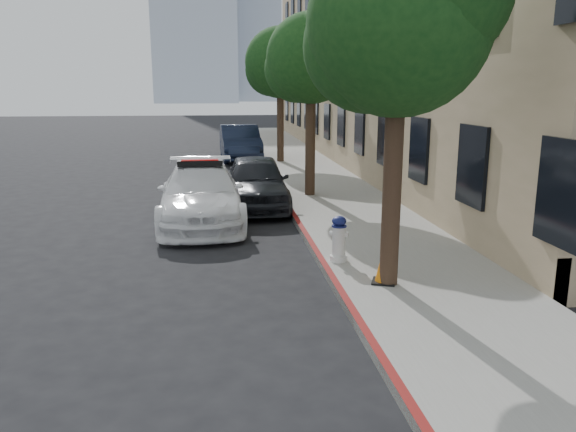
# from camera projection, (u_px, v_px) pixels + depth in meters

# --- Properties ---
(ground) EXTENTS (120.00, 120.00, 0.00)m
(ground) POSITION_uv_depth(u_px,v_px,m) (212.00, 262.00, 10.89)
(ground) COLOR black
(ground) RESTS_ON ground
(sidewalk) EXTENTS (3.20, 50.00, 0.15)m
(sidewalk) POSITION_uv_depth(u_px,v_px,m) (311.00, 176.00, 20.98)
(sidewalk) COLOR gray
(sidewalk) RESTS_ON ground
(curb_strip) EXTENTS (0.12, 50.00, 0.15)m
(curb_strip) POSITION_uv_depth(u_px,v_px,m) (270.00, 177.00, 20.80)
(curb_strip) COLOR maroon
(curb_strip) RESTS_ON ground
(building) EXTENTS (8.00, 36.00, 10.00)m
(building) POSITION_uv_depth(u_px,v_px,m) (416.00, 49.00, 25.40)
(building) COLOR tan
(building) RESTS_ON ground
(tower_right) EXTENTS (14.00, 14.00, 44.00)m
(tower_right) POSITION_uv_depth(u_px,v_px,m) (250.00, 10.00, 137.63)
(tower_right) COLOR #9EA8B7
(tower_right) RESTS_ON ground
(tree_near) EXTENTS (2.92, 2.82, 5.62)m
(tree_near) POSITION_uv_depth(u_px,v_px,m) (401.00, 21.00, 8.35)
(tree_near) COLOR black
(tree_near) RESTS_ON sidewalk
(tree_mid) EXTENTS (2.77, 2.64, 5.43)m
(tree_mid) POSITION_uv_depth(u_px,v_px,m) (312.00, 57.00, 16.11)
(tree_mid) COLOR black
(tree_mid) RESTS_ON sidewalk
(tree_far) EXTENTS (3.10, 3.00, 5.81)m
(tree_far) POSITION_uv_depth(u_px,v_px,m) (281.00, 62.00, 23.79)
(tree_far) COLOR black
(tree_far) RESTS_ON sidewalk
(police_car) EXTENTS (2.15, 5.03, 1.60)m
(police_car) POSITION_uv_depth(u_px,v_px,m) (201.00, 194.00, 13.92)
(police_car) COLOR white
(police_car) RESTS_ON ground
(parked_car_mid) EXTENTS (1.84, 4.37, 1.47)m
(parked_car_mid) POSITION_uv_depth(u_px,v_px,m) (256.00, 182.00, 15.71)
(parked_car_mid) COLOR black
(parked_car_mid) RESTS_ON ground
(parked_car_far) EXTENTS (1.90, 4.96, 1.61)m
(parked_car_far) POSITION_uv_depth(u_px,v_px,m) (240.00, 143.00, 26.14)
(parked_car_far) COLOR black
(parked_car_far) RESTS_ON ground
(fire_hydrant) EXTENTS (0.36, 0.33, 0.86)m
(fire_hydrant) POSITION_uv_depth(u_px,v_px,m) (339.00, 239.00, 10.41)
(fire_hydrant) COLOR silver
(fire_hydrant) RESTS_ON sidewalk
(traffic_cone) EXTENTS (0.49, 0.49, 0.72)m
(traffic_cone) POSITION_uv_depth(u_px,v_px,m) (385.00, 262.00, 9.25)
(traffic_cone) COLOR black
(traffic_cone) RESTS_ON sidewalk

